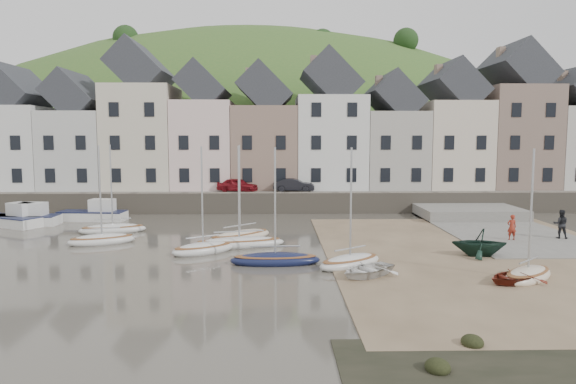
{
  "coord_description": "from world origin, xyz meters",
  "views": [
    {
      "loc": [
        -0.75,
        -28.53,
        6.63
      ],
      "look_at": [
        0.0,
        6.0,
        3.0
      ],
      "focal_mm": 32.83,
      "sensor_mm": 36.0,
      "label": 1
    }
  ],
  "objects_px": {
    "person_red": "(512,227)",
    "rowboat_red": "(514,277)",
    "car_right": "(294,185)",
    "person_dark": "(561,224)",
    "rowboat_green": "(479,242)",
    "sailboat_0": "(113,229)",
    "rowboat_white": "(367,269)",
    "car_left": "(238,185)"
  },
  "relations": [
    {
      "from": "person_red",
      "to": "rowboat_red",
      "type": "bearing_deg",
      "value": 66.54
    },
    {
      "from": "rowboat_red",
      "to": "car_right",
      "type": "height_order",
      "value": "car_right"
    },
    {
      "from": "person_dark",
      "to": "rowboat_green",
      "type": "bearing_deg",
      "value": 53.34
    },
    {
      "from": "rowboat_green",
      "to": "person_dark",
      "type": "relative_size",
      "value": 1.58
    },
    {
      "from": "rowboat_green",
      "to": "rowboat_red",
      "type": "relative_size",
      "value": 1.03
    },
    {
      "from": "sailboat_0",
      "to": "rowboat_white",
      "type": "relative_size",
      "value": 2.05
    },
    {
      "from": "person_dark",
      "to": "car_right",
      "type": "bearing_deg",
      "value": -21.94
    },
    {
      "from": "rowboat_white",
      "to": "rowboat_red",
      "type": "bearing_deg",
      "value": 39.82
    },
    {
      "from": "rowboat_green",
      "to": "car_left",
      "type": "distance_m",
      "value": 24.63
    },
    {
      "from": "rowboat_red",
      "to": "person_dark",
      "type": "xyz_separation_m",
      "value": [
        7.55,
        10.05,
        0.69
      ]
    },
    {
      "from": "sailboat_0",
      "to": "rowboat_red",
      "type": "distance_m",
      "value": 25.87
    },
    {
      "from": "sailboat_0",
      "to": "rowboat_red",
      "type": "relative_size",
      "value": 2.23
    },
    {
      "from": "rowboat_white",
      "to": "sailboat_0",
      "type": "bearing_deg",
      "value": -166.45
    },
    {
      "from": "person_dark",
      "to": "car_left",
      "type": "height_order",
      "value": "car_left"
    },
    {
      "from": "rowboat_red",
      "to": "person_red",
      "type": "height_order",
      "value": "person_red"
    },
    {
      "from": "sailboat_0",
      "to": "person_dark",
      "type": "distance_m",
      "value": 29.89
    },
    {
      "from": "car_left",
      "to": "car_right",
      "type": "height_order",
      "value": "car_left"
    },
    {
      "from": "rowboat_green",
      "to": "car_right",
      "type": "height_order",
      "value": "car_right"
    },
    {
      "from": "person_red",
      "to": "person_dark",
      "type": "height_order",
      "value": "person_dark"
    },
    {
      "from": "rowboat_green",
      "to": "rowboat_red",
      "type": "height_order",
      "value": "rowboat_green"
    },
    {
      "from": "rowboat_white",
      "to": "rowboat_green",
      "type": "bearing_deg",
      "value": 81.72
    },
    {
      "from": "sailboat_0",
      "to": "rowboat_white",
      "type": "xyz_separation_m",
      "value": [
        15.66,
        -12.09,
        0.12
      ]
    },
    {
      "from": "rowboat_green",
      "to": "person_red",
      "type": "relative_size",
      "value": 1.81
    },
    {
      "from": "person_dark",
      "to": "car_right",
      "type": "height_order",
      "value": "car_right"
    },
    {
      "from": "sailboat_0",
      "to": "person_red",
      "type": "distance_m",
      "value": 26.6
    },
    {
      "from": "rowboat_red",
      "to": "person_red",
      "type": "distance_m",
      "value": 10.53
    },
    {
      "from": "sailboat_0",
      "to": "car_left",
      "type": "bearing_deg",
      "value": 56.09
    },
    {
      "from": "rowboat_green",
      "to": "person_red",
      "type": "bearing_deg",
      "value": 146.14
    },
    {
      "from": "rowboat_white",
      "to": "person_dark",
      "type": "distance_m",
      "value": 16.54
    },
    {
      "from": "person_red",
      "to": "sailboat_0",
      "type": "bearing_deg",
      "value": -8.08
    },
    {
      "from": "rowboat_white",
      "to": "rowboat_green",
      "type": "relative_size",
      "value": 1.05
    },
    {
      "from": "car_left",
      "to": "person_red",
      "type": "bearing_deg",
      "value": -113.1
    },
    {
      "from": "rowboat_white",
      "to": "person_dark",
      "type": "height_order",
      "value": "person_dark"
    },
    {
      "from": "rowboat_red",
      "to": "sailboat_0",
      "type": "bearing_deg",
      "value": -145.37
    },
    {
      "from": "rowboat_white",
      "to": "car_right",
      "type": "xyz_separation_m",
      "value": [
        -2.65,
        23.75,
        1.84
      ]
    },
    {
      "from": "sailboat_0",
      "to": "rowboat_red",
      "type": "xyz_separation_m",
      "value": [
        22.14,
        -13.39,
        0.09
      ]
    },
    {
      "from": "rowboat_red",
      "to": "car_left",
      "type": "xyz_separation_m",
      "value": [
        -14.3,
        25.06,
        1.88
      ]
    },
    {
      "from": "car_left",
      "to": "car_right",
      "type": "distance_m",
      "value": 5.18
    },
    {
      "from": "sailboat_0",
      "to": "person_dark",
      "type": "relative_size",
      "value": 3.42
    },
    {
      "from": "rowboat_white",
      "to": "person_dark",
      "type": "bearing_deg",
      "value": 83.15
    },
    {
      "from": "person_red",
      "to": "person_dark",
      "type": "relative_size",
      "value": 0.87
    },
    {
      "from": "sailboat_0",
      "to": "rowboat_red",
      "type": "bearing_deg",
      "value": -31.17
    }
  ]
}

